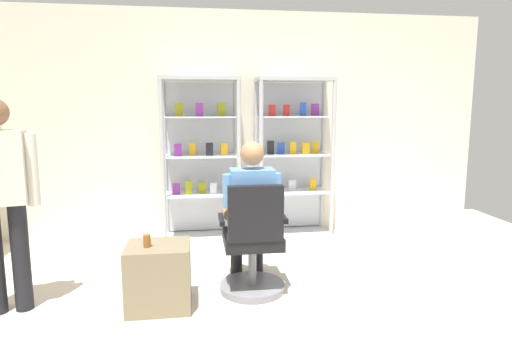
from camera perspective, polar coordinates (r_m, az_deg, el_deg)
name	(u,v)px	position (r m, az deg, el deg)	size (l,w,h in m)	color
back_wall	(245,124)	(5.28, -1.49, 6.22)	(6.00, 0.10, 2.70)	silver
display_cabinet_left	(201,159)	(5.04, -7.39, 1.60)	(0.90, 0.45, 1.90)	#B7B7BC
display_cabinet_right	(292,156)	(5.17, 4.89, 1.89)	(0.90, 0.45, 1.90)	#B7B7BC
office_chair	(253,248)	(3.61, -0.39, -10.43)	(0.56, 0.56, 0.96)	slate
seated_shopkeeper	(251,207)	(3.68, -0.73, -4.91)	(0.49, 0.57, 1.29)	black
storage_crate	(159,276)	(3.51, -12.90, -13.65)	(0.49, 0.42, 0.51)	#72664C
tea_glass	(147,241)	(3.38, -14.43, -9.11)	(0.06, 0.06, 0.10)	brown
standing_customer	(2,193)	(3.69, -30.98, -2.61)	(0.51, 0.28, 1.63)	black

